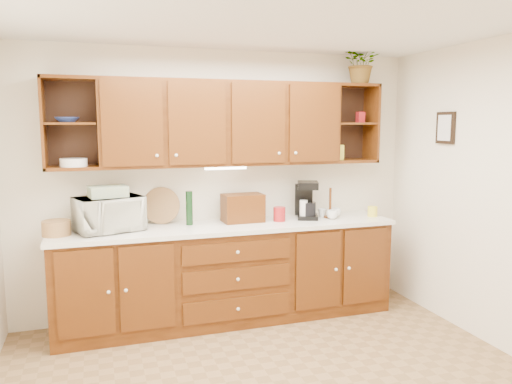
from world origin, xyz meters
TOP-DOWN VIEW (x-y plane):
  - ceiling at (0.00, 0.00)m, footprint 4.00×4.00m
  - back_wall at (0.00, 1.75)m, footprint 4.00×0.00m
  - base_cabinets at (0.00, 1.45)m, footprint 3.20×0.60m
  - countertop at (0.00, 1.44)m, footprint 3.24×0.64m
  - upper_cabinets at (0.01, 1.59)m, footprint 3.20×0.33m
  - undercabinet_light at (0.00, 1.53)m, footprint 0.40×0.05m
  - framed_picture at (1.98, 0.90)m, footprint 0.03×0.24m
  - wicker_basket at (-1.52, 1.45)m, footprint 0.30×0.30m
  - microwave at (-1.08, 1.49)m, footprint 0.65×0.54m
  - towel_stack at (-1.08, 1.49)m, footprint 0.36×0.29m
  - wine_bottle at (-0.35, 1.54)m, footprint 0.07×0.07m
  - woven_tray at (-0.60, 1.69)m, footprint 0.36×0.19m
  - bread_box at (0.17, 1.54)m, footprint 0.40×0.25m
  - mug_tree at (1.08, 1.47)m, footprint 0.28×0.28m
  - canister_red at (0.52, 1.45)m, footprint 0.13×0.13m
  - canister_white at (0.78, 1.46)m, footprint 0.10×0.10m
  - canister_yellow at (1.52, 1.39)m, footprint 0.11×0.11m
  - coffee_maker at (0.84, 1.51)m, footprint 0.28×0.32m
  - bowl_stack at (-1.40, 1.58)m, footprint 0.24×0.24m
  - plate_stack at (-1.36, 1.55)m, footprint 0.25×0.25m
  - pantry_box_yellow at (1.21, 1.56)m, footprint 0.09×0.07m
  - pantry_box_red at (1.45, 1.57)m, footprint 0.08×0.07m
  - potted_plant at (1.44, 1.54)m, footprint 0.48×0.45m

SIDE VIEW (x-z plane):
  - base_cabinets at x=0.00m, z-range 0.00..0.90m
  - countertop at x=0.00m, z-range 0.90..0.94m
  - woven_tray at x=-0.60m, z-range 0.78..1.12m
  - mug_tree at x=1.08m, z-range 0.83..1.14m
  - canister_yellow at x=1.52m, z-range 0.94..1.04m
  - wicker_basket at x=-1.52m, z-range 0.94..1.07m
  - canister_red at x=0.52m, z-range 0.94..1.08m
  - canister_white at x=0.78m, z-range 0.94..1.13m
  - bread_box at x=0.17m, z-range 0.94..1.21m
  - microwave at x=-1.08m, z-range 0.94..1.25m
  - wine_bottle at x=-0.35m, z-range 0.94..1.26m
  - coffee_maker at x=0.84m, z-range 0.93..1.31m
  - towel_stack at x=-1.08m, z-range 1.25..1.34m
  - back_wall at x=0.00m, z-range -0.70..3.30m
  - undercabinet_light at x=0.00m, z-range 1.46..1.48m
  - plate_stack at x=-1.36m, z-range 1.52..1.59m
  - pantry_box_yellow at x=1.21m, z-range 1.52..1.67m
  - framed_picture at x=1.98m, z-range 1.70..2.00m
  - upper_cabinets at x=0.01m, z-range 1.49..2.29m
  - bowl_stack at x=-1.40m, z-range 1.90..1.95m
  - pantry_box_red at x=1.45m, z-range 1.90..2.01m
  - potted_plant at x=1.44m, z-range 2.29..2.71m
  - ceiling at x=0.00m, z-range 2.60..2.60m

